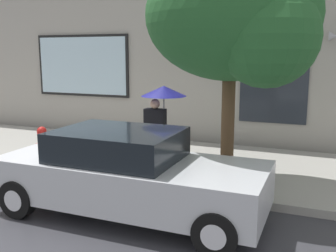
{
  "coord_description": "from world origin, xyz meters",
  "views": [
    {
      "loc": [
        4.27,
        -5.52,
        2.69
      ],
      "look_at": [
        1.28,
        1.8,
        1.2
      ],
      "focal_mm": 41.55,
      "sensor_mm": 36.0,
      "label": 1
    }
  ],
  "objects": [
    {
      "name": "pedestrian_with_umbrella",
      "position": [
        1.01,
        2.09,
        1.62
      ],
      "size": [
        0.97,
        0.97,
        1.85
      ],
      "color": "black",
      "rests_on": "sidewalk"
    },
    {
      "name": "parked_car",
      "position": [
        1.31,
        -0.02,
        0.71
      ],
      "size": [
        4.47,
        1.84,
        1.44
      ],
      "color": "#B7BABF",
      "rests_on": "ground"
    },
    {
      "name": "building_facade",
      "position": [
        -0.02,
        5.5,
        3.48
      ],
      "size": [
        20.0,
        0.67,
        7.0
      ],
      "color": "#9E998E",
      "rests_on": "ground"
    },
    {
      "name": "ground_plane",
      "position": [
        0.0,
        0.0,
        0.0
      ],
      "size": [
        60.0,
        60.0,
        0.0
      ],
      "primitive_type": "plane",
      "color": "#333338"
    },
    {
      "name": "street_tree",
      "position": [
        2.69,
        1.72,
        3.29
      ],
      "size": [
        3.26,
        2.77,
        4.46
      ],
      "color": "#4C3823",
      "rests_on": "sidewalk"
    },
    {
      "name": "sidewalk",
      "position": [
        0.0,
        3.0,
        0.07
      ],
      "size": [
        20.0,
        4.0,
        0.15
      ],
      "primitive_type": "cube",
      "color": "gray",
      "rests_on": "ground"
    },
    {
      "name": "fire_hydrant",
      "position": [
        -2.06,
        1.87,
        0.53
      ],
      "size": [
        0.3,
        0.44,
        0.79
      ],
      "color": "red",
      "rests_on": "sidewalk"
    }
  ]
}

